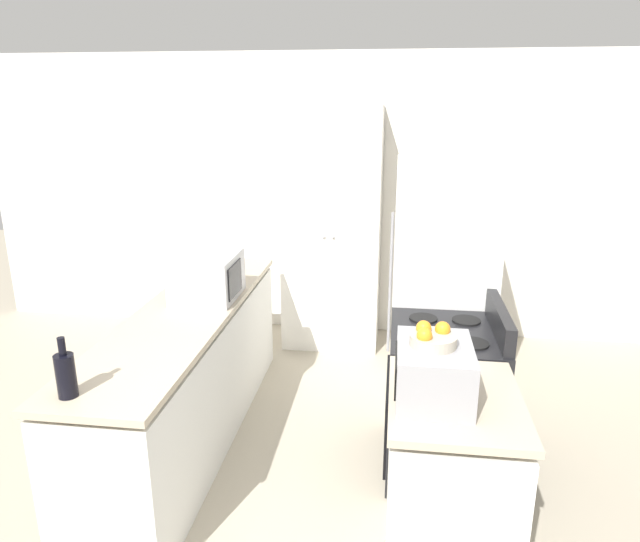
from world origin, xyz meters
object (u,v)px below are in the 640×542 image
at_px(pantry_cabinet, 332,229).
at_px(refrigerator, 441,289).
at_px(wine_bottle, 66,374).
at_px(stove, 442,399).
at_px(toaster_oven, 433,372).
at_px(fruit_bowl, 432,337).
at_px(microwave, 207,277).

distance_m(pantry_cabinet, refrigerator, 1.39).
bearing_deg(pantry_cabinet, wine_bottle, -107.30).
height_order(pantry_cabinet, wine_bottle, pantry_cabinet).
bearing_deg(stove, toaster_oven, -99.27).
height_order(pantry_cabinet, refrigerator, pantry_cabinet).
xyz_separation_m(toaster_oven, fruit_bowl, (-0.01, 0.01, 0.16)).
bearing_deg(pantry_cabinet, stove, -64.44).
distance_m(microwave, fruit_bowl, 1.83).
bearing_deg(fruit_bowl, wine_bottle, -172.20).
distance_m(microwave, wine_bottle, 1.39).
relative_size(stove, microwave, 2.25).
distance_m(refrigerator, fruit_bowl, 1.60).
bearing_deg(wine_bottle, microwave, 81.61).
bearing_deg(microwave, toaster_oven, -39.04).
height_order(stove, fruit_bowl, fruit_bowl).
relative_size(stove, refrigerator, 0.59).
bearing_deg(pantry_cabinet, microwave, -115.00).
xyz_separation_m(refrigerator, wine_bottle, (-1.78, -1.78, 0.11)).
bearing_deg(stove, refrigerator, 88.69).
height_order(stove, toaster_oven, toaster_oven).
bearing_deg(fruit_bowl, microwave, 140.85).
bearing_deg(toaster_oven, pantry_cabinet, 106.02).
height_order(pantry_cabinet, fruit_bowl, pantry_cabinet).
distance_m(refrigerator, microwave, 1.63).
height_order(refrigerator, fruit_bowl, refrigerator).
bearing_deg(refrigerator, pantry_cabinet, 130.64).
bearing_deg(fruit_bowl, toaster_oven, -26.89).
xyz_separation_m(pantry_cabinet, stove, (0.88, -1.83, -0.61)).
xyz_separation_m(microwave, wine_bottle, (-0.20, -1.37, -0.04)).
relative_size(pantry_cabinet, fruit_bowl, 10.43).
distance_m(stove, refrigerator, 0.90).
relative_size(stove, toaster_oven, 2.46).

